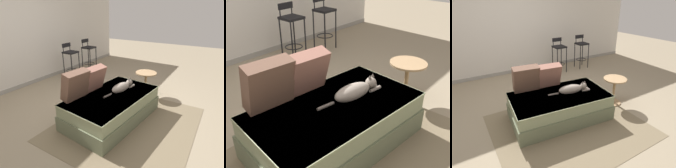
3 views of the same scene
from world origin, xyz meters
The scene contains 11 objects.
ground_plane centered at (0.00, 0.00, 0.00)m, with size 16.00×16.00×0.00m, color gray.
wall_back_panel centered at (0.00, 2.25, 1.30)m, with size 8.00×0.10×2.60m, color silver.
wall_baseboard_trim centered at (0.00, 2.20, 0.04)m, with size 8.00×0.02×0.09m, color gray.
area_rug centered at (0.00, -0.70, 0.00)m, with size 2.35×2.04×0.01m, color #75664C.
couch centered at (0.00, -0.40, 0.23)m, with size 1.74×1.10×0.45m.
throw_pillow_corner centered at (-0.41, 0.01, 0.68)m, with size 0.46×0.29×0.46m.
throw_pillow_middle centered at (0.00, -0.03, 0.67)m, with size 0.44×0.31×0.44m.
cat centered at (0.22, -0.46, 0.53)m, with size 0.74×0.24×0.19m.
bar_stool_near_window centered at (1.15, 1.60, 0.57)m, with size 0.32×0.32×0.95m.
bar_stool_by_doorway centered at (1.91, 1.60, 0.58)m, with size 0.32×0.32×0.96m.
side_table centered at (1.17, -0.52, 0.35)m, with size 0.44×0.44×0.53m.
Camera 1 is at (-2.40, -1.87, 1.77)m, focal length 30.00 mm.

